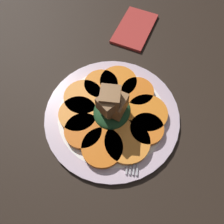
{
  "coord_description": "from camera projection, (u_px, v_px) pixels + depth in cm",
  "views": [
    {
      "loc": [
        -19.03,
        -8.24,
        45.82
      ],
      "look_at": [
        0.0,
        0.0,
        4.1
      ],
      "focal_mm": 35.0,
      "sensor_mm": 36.0,
      "label": 1
    }
  ],
  "objects": [
    {
      "name": "table_slab",
      "position": [
        112.0,
        118.0,
        0.49
      ],
      "size": [
        120.0,
        120.0,
        2.0
      ],
      "primitive_type": "cube",
      "color": "black",
      "rests_on": "ground"
    },
    {
      "name": "plate",
      "position": [
        112.0,
        115.0,
        0.48
      ],
      "size": [
        29.42,
        29.42,
        1.05
      ],
      "color": "silver",
      "rests_on": "table_slab"
    },
    {
      "name": "carrot_slice_0",
      "position": [
        127.0,
        142.0,
        0.44
      ],
      "size": [
        9.22,
        9.22,
        1.39
      ],
      "primitive_type": "cylinder",
      "color": "orange",
      "rests_on": "plate"
    },
    {
      "name": "carrot_slice_1",
      "position": [
        147.0,
        129.0,
        0.45
      ],
      "size": [
        6.99,
        6.99,
        1.39
      ],
      "primitive_type": "cylinder",
      "color": "orange",
      "rests_on": "plate"
    },
    {
      "name": "carrot_slice_2",
      "position": [
        147.0,
        113.0,
        0.47
      ],
      "size": [
        8.77,
        8.77,
        1.39
      ],
      "primitive_type": "cylinder",
      "color": "orange",
      "rests_on": "plate"
    },
    {
      "name": "carrot_slice_3",
      "position": [
        137.0,
        92.0,
        0.49
      ],
      "size": [
        7.29,
        7.29,
        1.39
      ],
      "primitive_type": "cylinder",
      "color": "orange",
      "rests_on": "plate"
    },
    {
      "name": "carrot_slice_4",
      "position": [
        118.0,
        82.0,
        0.5
      ],
      "size": [
        8.48,
        8.48,
        1.39
      ],
      "primitive_type": "cylinder",
      "color": "orange",
      "rests_on": "plate"
    },
    {
      "name": "carrot_slice_5",
      "position": [
        101.0,
        85.0,
        0.5
      ],
      "size": [
        7.67,
        7.67,
        1.39
      ],
      "primitive_type": "cylinder",
      "color": "orange",
      "rests_on": "plate"
    },
    {
      "name": "carrot_slice_6",
      "position": [
        84.0,
        98.0,
        0.49
      ],
      "size": [
        8.7,
        8.7,
        1.39
      ],
      "primitive_type": "cylinder",
      "color": "orange",
      "rests_on": "plate"
    },
    {
      "name": "carrot_slice_7",
      "position": [
        78.0,
        114.0,
        0.47
      ],
      "size": [
        8.26,
        8.26,
        1.39
      ],
      "primitive_type": "cylinder",
      "color": "orange",
      "rests_on": "plate"
    },
    {
      "name": "carrot_slice_8",
      "position": [
        83.0,
        131.0,
        0.45
      ],
      "size": [
        7.75,
        7.75,
        1.39
      ],
      "primitive_type": "cylinder",
      "color": "orange",
      "rests_on": "plate"
    },
    {
      "name": "carrot_slice_9",
      "position": [
        102.0,
        148.0,
        0.43
      ],
      "size": [
        8.27,
        8.27,
        1.39
      ],
      "primitive_type": "cylinder",
      "color": "orange",
      "rests_on": "plate"
    },
    {
      "name": "center_pile",
      "position": [
        112.0,
        107.0,
        0.44
      ],
      "size": [
        8.62,
        7.76,
        10.11
      ],
      "color": "#1E4723",
      "rests_on": "plate"
    },
    {
      "name": "fork",
      "position": [
        135.0,
        132.0,
        0.45
      ],
      "size": [
        18.39,
        6.88,
        0.4
      ],
      "rotation": [
        0.0,
        0.0,
        0.28
      ],
      "color": "#B2B2B7",
      "rests_on": "plate"
    },
    {
      "name": "napkin",
      "position": [
        135.0,
        28.0,
        0.6
      ],
      "size": [
        14.62,
        8.77,
        0.8
      ],
      "color": "#B2332D",
      "rests_on": "table_slab"
    }
  ]
}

